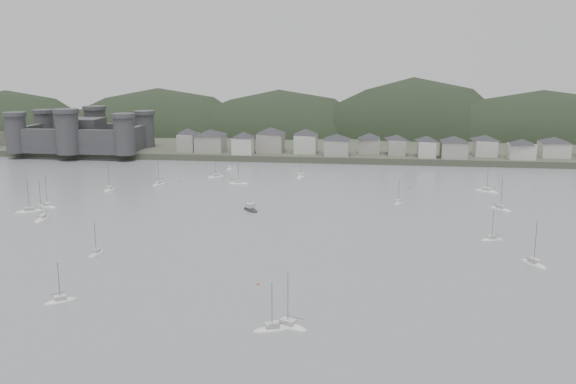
# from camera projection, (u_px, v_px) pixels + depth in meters

# --- Properties ---
(ground) EXTENTS (900.00, 900.00, 0.00)m
(ground) POSITION_uv_depth(u_px,v_px,m) (242.00, 290.00, 138.66)
(ground) COLOR slate
(ground) RESTS_ON ground
(far_shore_land) EXTENTS (900.00, 250.00, 3.00)m
(far_shore_land) POSITION_uv_depth(u_px,v_px,m) (332.00, 131.00, 424.46)
(far_shore_land) COLOR #383D2D
(far_shore_land) RESTS_ON ground
(forested_ridge) EXTENTS (851.55, 103.94, 102.57)m
(forested_ridge) POSITION_uv_depth(u_px,v_px,m) (337.00, 156.00, 401.64)
(forested_ridge) COLOR black
(forested_ridge) RESTS_ON ground
(castle) EXTENTS (66.00, 43.00, 20.00)m
(castle) POSITION_uv_depth(u_px,v_px,m) (82.00, 134.00, 326.41)
(castle) COLOR #39383B
(castle) RESTS_ON far_shore_land
(waterfront_town) EXTENTS (451.48, 28.46, 12.92)m
(waterfront_town) POSITION_uv_depth(u_px,v_px,m) (422.00, 144.00, 308.11)
(waterfront_town) COLOR gray
(waterfront_town) RESTS_ON far_shore_land
(moored_fleet) EXTENTS (240.24, 178.91, 13.66)m
(moored_fleet) POSITION_uv_depth(u_px,v_px,m) (224.00, 215.00, 203.59)
(moored_fleet) COLOR silver
(moored_fleet) RESTS_ON ground
(motor_launch_far) EXTENTS (7.43, 8.59, 4.00)m
(motor_launch_far) POSITION_uv_depth(u_px,v_px,m) (250.00, 209.00, 210.64)
(motor_launch_far) COLOR black
(motor_launch_far) RESTS_ON ground
(mooring_buoys) EXTENTS (181.86, 115.94, 0.70)m
(mooring_buoys) POSITION_uv_depth(u_px,v_px,m) (285.00, 219.00, 198.40)
(mooring_buoys) COLOR #C27140
(mooring_buoys) RESTS_ON ground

